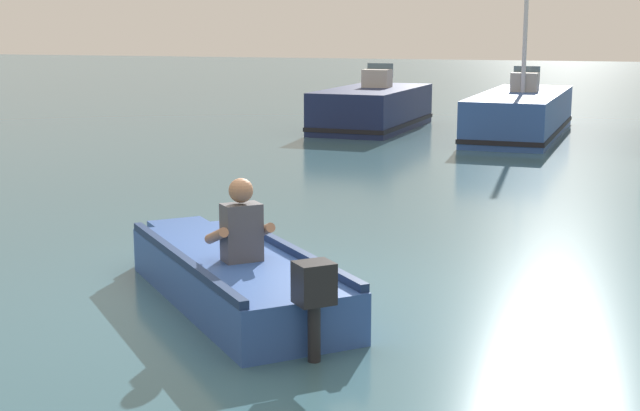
# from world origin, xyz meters

# --- Properties ---
(ground_plane) EXTENTS (120.00, 120.00, 0.00)m
(ground_plane) POSITION_xyz_m (0.00, 0.00, 0.00)
(ground_plane) COLOR #386070
(rowboat_with_person) EXTENTS (3.04, 3.09, 1.19)m
(rowboat_with_person) POSITION_xyz_m (-0.34, -0.37, 0.25)
(rowboat_with_person) COLOR #2D519E
(rowboat_with_person) RESTS_ON ground
(moored_boat_navy) EXTENTS (2.12, 4.52, 1.58)m
(moored_boat_navy) POSITION_xyz_m (-2.83, 13.88, 0.48)
(moored_boat_navy) COLOR #19234C
(moored_boat_navy) RESTS_ON ground
(moored_boat_blue) EXTENTS (1.99, 5.98, 4.28)m
(moored_boat_blue) POSITION_xyz_m (0.78, 13.58, 0.48)
(moored_boat_blue) COLOR #2D519E
(moored_boat_blue) RESTS_ON ground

